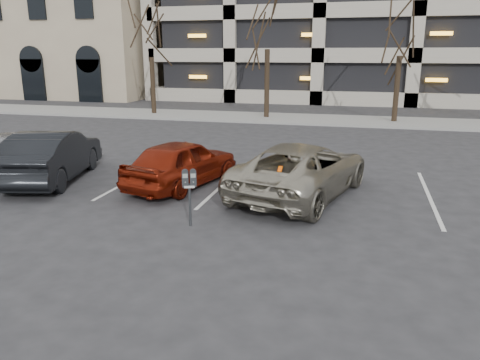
{
  "coord_description": "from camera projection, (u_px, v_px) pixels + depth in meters",
  "views": [
    {
      "loc": [
        2.36,
        -10.37,
        3.67
      ],
      "look_at": [
        -0.05,
        -1.18,
        1.08
      ],
      "focal_mm": 35.0,
      "sensor_mm": 36.0,
      "label": 1
    }
  ],
  "objects": [
    {
      "name": "tree_a",
      "position": [
        150.0,
        20.0,
        27.16
      ],
      "size": [
        3.34,
        3.34,
        7.59
      ],
      "color": "black",
      "rests_on": "ground"
    },
    {
      "name": "tree_c",
      "position": [
        403.0,
        12.0,
        23.68
      ],
      "size": [
        3.45,
        3.45,
        7.83
      ],
      "color": "black",
      "rests_on": "ground"
    },
    {
      "name": "stall_lines",
      "position": [
        226.0,
        182.0,
        13.71
      ],
      "size": [
        16.9,
        5.2,
        0.0
      ],
      "color": "silver",
      "rests_on": "ground"
    },
    {
      "name": "tree_b",
      "position": [
        268.0,
        4.0,
        25.25
      ],
      "size": [
        3.78,
        3.78,
        8.6
      ],
      "color": "black",
      "rests_on": "ground"
    },
    {
      "name": "parking_meter",
      "position": [
        189.0,
        184.0,
        10.01
      ],
      "size": [
        0.34,
        0.23,
        1.25
      ],
      "rotation": [
        0.0,
        0.0,
        0.37
      ],
      "color": "black",
      "rests_on": "ground"
    },
    {
      "name": "sidewalk",
      "position": [
        319.0,
        120.0,
        26.13
      ],
      "size": [
        80.0,
        4.0,
        0.12
      ],
      "primitive_type": "cube",
      "color": "gray",
      "rests_on": "ground"
    },
    {
      "name": "car_silver",
      "position": [
        14.0,
        151.0,
        14.92
      ],
      "size": [
        1.93,
        4.38,
        1.25
      ],
      "primitive_type": "imported",
      "rotation": [
        0.0,
        0.0,
        3.1
      ],
      "color": "#A3A5AA",
      "rests_on": "ground"
    },
    {
      "name": "car_dark",
      "position": [
        52.0,
        155.0,
        13.75
      ],
      "size": [
        2.66,
        4.79,
        1.5
      ],
      "primitive_type": "imported",
      "rotation": [
        0.0,
        0.0,
        3.39
      ],
      "color": "black",
      "rests_on": "ground"
    },
    {
      "name": "ground",
      "position": [
        255.0,
        211.0,
        11.22
      ],
      "size": [
        140.0,
        140.0,
        0.0
      ],
      "primitive_type": "plane",
      "color": "#28282B",
      "rests_on": "ground"
    },
    {
      "name": "car_red",
      "position": [
        182.0,
        163.0,
        13.18
      ],
      "size": [
        2.54,
        4.24,
        1.35
      ],
      "primitive_type": "imported",
      "rotation": [
        0.0,
        0.0,
        2.89
      ],
      "color": "maroon",
      "rests_on": "ground"
    },
    {
      "name": "office_building",
      "position": [
        37.0,
        11.0,
        44.04
      ],
      "size": [
        26.0,
        16.2,
        15.0
      ],
      "color": "gray",
      "rests_on": "ground"
    },
    {
      "name": "suv_silver",
      "position": [
        302.0,
        169.0,
        12.29
      ],
      "size": [
        3.58,
        5.5,
        1.41
      ],
      "rotation": [
        0.0,
        0.0,
        2.88
      ],
      "color": "#ABA491",
      "rests_on": "ground"
    }
  ]
}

